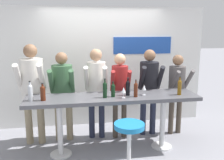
% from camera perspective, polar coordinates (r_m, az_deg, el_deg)
% --- Properties ---
extents(ground_plane, '(40.00, 40.00, 0.00)m').
position_cam_1_polar(ground_plane, '(4.49, 0.21, -15.83)').
color(ground_plane, gray).
extents(back_wall, '(4.45, 0.12, 2.52)m').
position_cam_1_polar(back_wall, '(5.39, -2.11, 3.07)').
color(back_wall, silver).
rests_on(back_wall, ground_plane).
extents(tasting_table, '(2.85, 0.65, 0.98)m').
position_cam_1_polar(tasting_table, '(4.16, 0.22, -5.36)').
color(tasting_table, '#4C4C51').
rests_on(tasting_table, ground_plane).
extents(bar_stool, '(0.45, 0.45, 0.77)m').
position_cam_1_polar(bar_stool, '(3.66, 3.92, -13.57)').
color(bar_stool, silver).
rests_on(bar_stool, ground_plane).
extents(person_far_left, '(0.49, 0.59, 1.82)m').
position_cam_1_polar(person_far_left, '(4.60, -17.76, -0.82)').
color(person_far_left, gray).
rests_on(person_far_left, ground_plane).
extents(person_left, '(0.46, 0.55, 1.66)m').
position_cam_1_polar(person_left, '(4.63, -11.24, -1.62)').
color(person_left, gray).
rests_on(person_left, ground_plane).
extents(person_center_left, '(0.46, 0.57, 1.71)m').
position_cam_1_polar(person_center_left, '(4.64, -3.62, -0.86)').
color(person_center_left, '#23283D').
rests_on(person_center_left, ground_plane).
extents(person_center, '(0.40, 0.52, 1.63)m').
position_cam_1_polar(person_center, '(4.65, 1.80, -1.39)').
color(person_center, '#473D33').
rests_on(person_center, ground_plane).
extents(person_center_right, '(0.45, 0.55, 1.69)m').
position_cam_1_polar(person_center_right, '(4.84, 8.46, -0.68)').
color(person_center_right, '#23283D').
rests_on(person_center_right, ground_plane).
extents(person_right, '(0.42, 0.52, 1.59)m').
position_cam_1_polar(person_right, '(5.00, 14.61, -1.21)').
color(person_right, '#473D33').
rests_on(person_right, ground_plane).
extents(wine_bottle_0, '(0.07, 0.07, 0.31)m').
position_cam_1_polar(wine_bottle_0, '(4.00, -1.63, -2.09)').
color(wine_bottle_0, black).
rests_on(wine_bottle_0, tasting_table).
extents(wine_bottle_1, '(0.08, 0.08, 0.28)m').
position_cam_1_polar(wine_bottle_1, '(3.99, -15.54, -2.73)').
color(wine_bottle_1, '#4C1E0F').
rests_on(wine_bottle_1, tasting_table).
extents(wine_bottle_2, '(0.07, 0.07, 0.30)m').
position_cam_1_polar(wine_bottle_2, '(4.14, 3.65, -1.69)').
color(wine_bottle_2, black).
rests_on(wine_bottle_2, tasting_table).
extents(wine_bottle_3, '(0.06, 0.06, 0.29)m').
position_cam_1_polar(wine_bottle_3, '(4.07, 5.45, -2.07)').
color(wine_bottle_3, '#4C1E0F').
rests_on(wine_bottle_3, tasting_table).
extents(wine_bottle_4, '(0.07, 0.07, 0.31)m').
position_cam_1_polar(wine_bottle_4, '(4.02, -18.17, -2.59)').
color(wine_bottle_4, '#B7BCC1').
rests_on(wine_bottle_4, tasting_table).
extents(wine_bottle_5, '(0.07, 0.07, 0.31)m').
position_cam_1_polar(wine_bottle_5, '(4.32, 15.19, -1.45)').
color(wine_bottle_5, brown).
rests_on(wine_bottle_5, tasting_table).
extents(wine_bottle_6, '(0.07, 0.07, 0.26)m').
position_cam_1_polar(wine_bottle_6, '(4.05, 0.25, -2.23)').
color(wine_bottle_6, black).
rests_on(wine_bottle_6, tasting_table).
extents(wine_glass_0, '(0.07, 0.07, 0.18)m').
position_cam_1_polar(wine_glass_0, '(3.99, 2.66, -2.38)').
color(wine_glass_0, silver).
rests_on(wine_glass_0, tasting_table).
extents(wine_glass_1, '(0.07, 0.07, 0.18)m').
position_cam_1_polar(wine_glass_1, '(4.19, 7.34, -1.76)').
color(wine_glass_1, silver).
rests_on(wine_glass_1, tasting_table).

